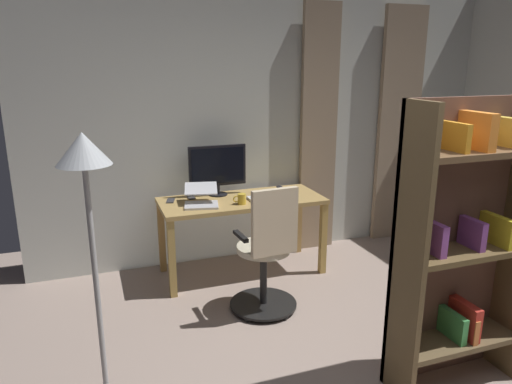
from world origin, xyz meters
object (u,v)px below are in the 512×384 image
computer_monitor (218,167)px  computer_keyboard (268,197)px  piano_keyboard (504,217)px  bookshelf (459,245)px  mug_coffee (241,199)px  floor_lamp (88,203)px  laptop (201,199)px  computer_mouse (279,187)px  desk (242,208)px  office_chair (267,255)px  cell_phone_by_monitor (171,201)px  cell_phone_face_up (191,197)px

computer_monitor → computer_keyboard: 0.57m
computer_keyboard → piano_keyboard: bearing=148.0°
bookshelf → mug_coffee: bearing=-65.8°
computer_keyboard → floor_lamp: floor_lamp is taller
piano_keyboard → floor_lamp: (3.35, 0.52, 0.61)m
laptop → bookshelf: 2.24m
mug_coffee → computer_mouse: bearing=-144.8°
computer_monitor → desk: bearing=129.9°
computer_monitor → floor_lamp: bearing=58.2°
laptop → mug_coffee: laptop is taller
floor_lamp → desk: bearing=-128.6°
office_chair → computer_monitor: (0.12, -1.02, 0.52)m
desk → cell_phone_by_monitor: 0.67m
computer_monitor → mug_coffee: (-0.12, 0.37, -0.23)m
computer_monitor → piano_keyboard: (-2.17, 1.38, -0.31)m
cell_phone_face_up → piano_keyboard: piano_keyboard is taller
laptop → bookshelf: (-1.17, 1.91, 0.12)m
laptop → cell_phone_face_up: (0.04, -0.27, -0.05)m
computer_keyboard → office_chair: bearing=68.5°
cell_phone_by_monitor → bookshelf: (-1.41, 2.12, 0.17)m
laptop → piano_keyboard: bearing=168.0°
office_chair → cell_phone_by_monitor: office_chair is taller
computer_keyboard → bookshelf: 1.98m
laptop → cell_phone_by_monitor: bearing=-28.1°
desk → cell_phone_face_up: size_ratio=10.70×
desk → computer_mouse: size_ratio=15.41×
desk → computer_mouse: computer_mouse is taller
cell_phone_face_up → bookshelf: 2.50m
cell_phone_by_monitor → piano_keyboard: (-2.64, 1.32, -0.05)m
office_chair → floor_lamp: (1.30, 0.88, 0.82)m
computer_monitor → piano_keyboard: size_ratio=0.55×
mug_coffee → floor_lamp: (1.30, 1.53, 0.53)m
computer_monitor → piano_keyboard: 2.59m
computer_mouse → office_chair: bearing=62.8°
computer_mouse → computer_monitor: bearing=0.2°
cell_phone_face_up → floor_lamp: size_ratio=0.09×
desk → computer_monitor: computer_monitor is taller
desk → laptop: laptop is taller
bookshelf → piano_keyboard: (-1.23, -0.80, -0.21)m
cell_phone_face_up → piano_keyboard: 2.80m
laptop → computer_monitor: bearing=-117.5°
laptop → computer_mouse: (-0.88, -0.28, -0.04)m
office_chair → bookshelf: 1.48m
desk → piano_keyboard: size_ratio=1.51×
bookshelf → floor_lamp: (2.11, -0.28, 0.40)m
office_chair → computer_monitor: size_ratio=1.94×
office_chair → computer_mouse: (-0.53, -1.02, 0.26)m
computer_keyboard → floor_lamp: 2.34m
office_chair → cell_phone_by_monitor: (0.60, -0.96, 0.25)m
bookshelf → computer_mouse: bearing=-82.5°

